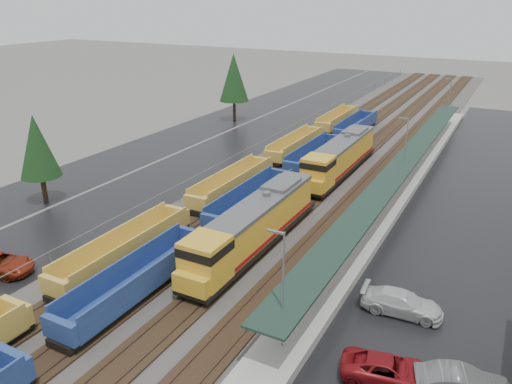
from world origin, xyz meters
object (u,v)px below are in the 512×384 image
at_px(locomotive_trail, 339,158).
at_px(well_string_blue, 204,234).
at_px(well_string_yellow, 187,212).
at_px(parked_car_east_c, 402,303).
at_px(locomotive_lead, 252,227).
at_px(parked_car_east_b, 388,370).

relative_size(locomotive_trail, well_string_blue, 0.20).
xyz_separation_m(locomotive_trail, well_string_yellow, (-8.00, -18.83, -1.18)).
bearing_deg(well_string_yellow, locomotive_trail, 66.98).
height_order(locomotive_trail, well_string_yellow, locomotive_trail).
height_order(locomotive_trail, parked_car_east_c, locomotive_trail).
bearing_deg(locomotive_lead, parked_car_east_c, -11.98).
bearing_deg(parked_car_east_b, parked_car_east_c, -5.36).
bearing_deg(locomotive_trail, well_string_yellow, -113.02).
distance_m(well_string_blue, parked_car_east_c, 16.80).
bearing_deg(locomotive_trail, well_string_blue, -100.32).
bearing_deg(locomotive_lead, well_string_yellow, 164.83).
height_order(locomotive_lead, well_string_yellow, locomotive_lead).
distance_m(locomotive_lead, parked_car_east_c, 13.08).
xyz_separation_m(locomotive_lead, parked_car_east_c, (12.70, -2.70, -1.54)).
distance_m(locomotive_trail, parked_car_east_b, 33.26).
xyz_separation_m(locomotive_lead, locomotive_trail, (0.00, 21.00, 0.00)).
relative_size(locomotive_trail, parked_car_east_c, 3.59).
bearing_deg(parked_car_east_c, locomotive_trail, 24.39).
bearing_deg(parked_car_east_b, well_string_yellow, 49.78).
xyz_separation_m(locomotive_trail, parked_car_east_c, (12.70, -23.70, -1.54)).
relative_size(well_string_yellow, parked_car_east_b, 18.99).
xyz_separation_m(locomotive_lead, well_string_yellow, (-8.00, 2.17, -1.18)).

